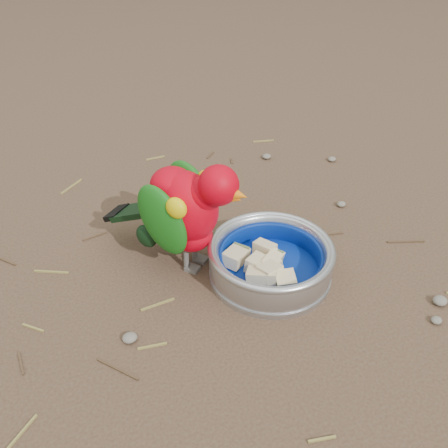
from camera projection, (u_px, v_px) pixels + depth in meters
name	position (u px, v px, depth m)	size (l,w,h in m)	color
ground	(240.00, 272.00, 0.83)	(60.00, 60.00, 0.00)	#4C3628
food_bowl	(270.00, 272.00, 0.82)	(0.20, 0.20, 0.02)	#B2B2BA
bowl_wall	(271.00, 258.00, 0.80)	(0.20, 0.20, 0.04)	#B2B2BA
fruit_wedges	(271.00, 261.00, 0.81)	(0.12, 0.12, 0.03)	beige
lory_parrot	(186.00, 216.00, 0.80)	(0.11, 0.24, 0.19)	#C00011
ground_debris	(237.00, 268.00, 0.84)	(0.90, 0.80, 0.01)	olive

